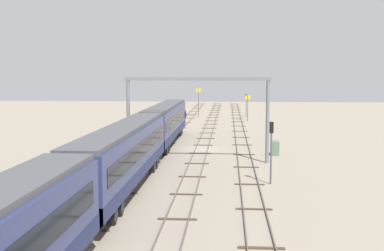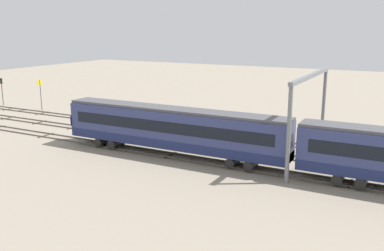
{
  "view_description": "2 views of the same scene",
  "coord_description": "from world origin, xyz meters",
  "px_view_note": "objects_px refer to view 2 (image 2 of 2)",
  "views": [
    {
      "loc": [
        -57.22,
        -3.06,
        8.95
      ],
      "look_at": [
        4.91,
        1.52,
        2.27
      ],
      "focal_mm": 46.35,
      "sensor_mm": 36.0,
      "label": 1
    },
    {
      "loc": [
        -17.15,
        40.55,
        12.78
      ],
      "look_at": [
        3.76,
        1.16,
        2.46
      ],
      "focal_mm": 40.04,
      "sensor_mm": 36.0,
      "label": 2
    }
  ],
  "objects_px": {
    "overhead_gantry": "(310,99)",
    "relay_cabinet": "(282,130)",
    "speed_sign_near_foreground": "(40,90)",
    "signal_light_trackside_departure": "(2,88)"
  },
  "relations": [
    {
      "from": "speed_sign_near_foreground",
      "to": "overhead_gantry",
      "type": "bearing_deg",
      "value": 171.19
    },
    {
      "from": "overhead_gantry",
      "to": "speed_sign_near_foreground",
      "type": "distance_m",
      "value": 43.44
    },
    {
      "from": "signal_light_trackside_departure",
      "to": "relay_cabinet",
      "type": "height_order",
      "value": "signal_light_trackside_departure"
    },
    {
      "from": "signal_light_trackside_departure",
      "to": "relay_cabinet",
      "type": "bearing_deg",
      "value": -178.15
    },
    {
      "from": "overhead_gantry",
      "to": "relay_cabinet",
      "type": "relative_size",
      "value": 9.57
    },
    {
      "from": "speed_sign_near_foreground",
      "to": "signal_light_trackside_departure",
      "type": "relative_size",
      "value": 1.06
    },
    {
      "from": "overhead_gantry",
      "to": "signal_light_trackside_departure",
      "type": "bearing_deg",
      "value": -7.35
    },
    {
      "from": "speed_sign_near_foreground",
      "to": "signal_light_trackside_departure",
      "type": "bearing_deg",
      "value": -0.27
    },
    {
      "from": "overhead_gantry",
      "to": "signal_light_trackside_departure",
      "type": "distance_m",
      "value": 52.28
    },
    {
      "from": "speed_sign_near_foreground",
      "to": "relay_cabinet",
      "type": "distance_m",
      "value": 38.11
    }
  ]
}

